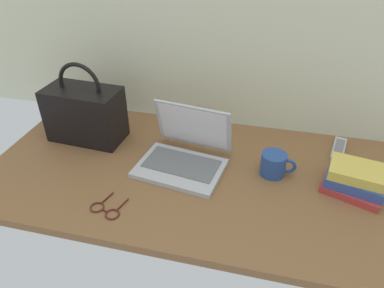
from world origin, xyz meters
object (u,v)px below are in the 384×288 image
object	(u,v)px
coffee_mug	(274,164)
eyeglasses	(105,210)
laptop	(185,153)
handbag	(85,113)
remote_control_near	(339,149)
book_stack	(356,180)

from	to	relation	value
coffee_mug	eyeglasses	world-z (taller)	coffee_mug
laptop	handbag	size ratio (longest dim) A/B	1.03
remote_control_near	book_stack	distance (m)	0.23
handbag	book_stack	world-z (taller)	handbag
eyeglasses	book_stack	bearing A→B (deg)	20.59
laptop	book_stack	distance (m)	0.60
book_stack	coffee_mug	bearing A→B (deg)	174.59
remote_control_near	book_stack	xyz separation A→B (m)	(0.03, -0.23, 0.03)
remote_control_near	handbag	bearing A→B (deg)	-172.49
laptop	handbag	world-z (taller)	handbag
remote_control_near	book_stack	world-z (taller)	book_stack
remote_control_near	eyeglasses	distance (m)	0.92
remote_control_near	eyeglasses	world-z (taller)	remote_control_near
coffee_mug	eyeglasses	xyz separation A→B (m)	(-0.51, -0.32, -0.04)
handbag	eyeglasses	bearing A→B (deg)	-56.66
laptop	coffee_mug	xyz separation A→B (m)	(0.33, 0.01, -0.00)
laptop	remote_control_near	size ratio (longest dim) A/B	2.06
laptop	handbag	bearing A→B (deg)	169.35
eyeglasses	book_stack	xyz separation A→B (m)	(0.79, 0.29, 0.04)
remote_control_near	laptop	bearing A→B (deg)	-159.36
laptop	eyeglasses	xyz separation A→B (m)	(-0.18, -0.31, -0.04)
eyeglasses	handbag	size ratio (longest dim) A/B	0.38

